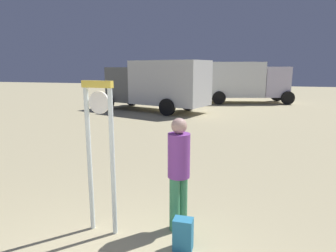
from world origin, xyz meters
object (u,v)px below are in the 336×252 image
at_px(box_truck_far, 240,80).
at_px(backpack, 183,234).
at_px(person_near_clock, 179,168).
at_px(box_truck_near, 157,84).
at_px(standing_clock, 100,144).

bearing_deg(box_truck_far, backpack, -91.01).
distance_m(person_near_clock, box_truck_far, 17.49).
xyz_separation_m(person_near_clock, box_truck_near, (-4.00, 12.05, 0.59)).
distance_m(standing_clock, box_truck_far, 17.92).
bearing_deg(box_truck_far, box_truck_near, -129.73).
bearing_deg(backpack, box_truck_far, 88.99).
xyz_separation_m(backpack, box_truck_far, (0.32, 18.00, 1.36)).
distance_m(person_near_clock, backpack, 0.95).
height_order(standing_clock, box_truck_near, box_truck_near).
height_order(standing_clock, person_near_clock, standing_clock).
height_order(person_near_clock, backpack, person_near_clock).
bearing_deg(box_truck_near, backpack, -71.60).
bearing_deg(standing_clock, backpack, -6.85).
xyz_separation_m(person_near_clock, backpack, (0.19, -0.53, -0.76)).
bearing_deg(person_near_clock, box_truck_far, 88.34).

